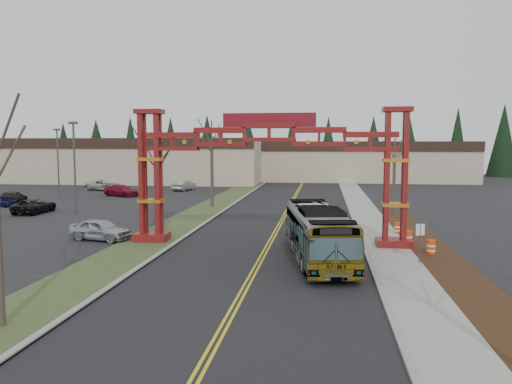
% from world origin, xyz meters
% --- Properties ---
extents(ground, '(200.00, 200.00, 0.00)m').
position_xyz_m(ground, '(0.00, 0.00, 0.00)').
color(ground, black).
rests_on(ground, ground).
extents(road, '(12.00, 110.00, 0.02)m').
position_xyz_m(road, '(0.00, 25.00, 0.01)').
color(road, black).
rests_on(road, ground).
extents(lane_line_left, '(0.12, 100.00, 0.01)m').
position_xyz_m(lane_line_left, '(-0.12, 25.00, 0.03)').
color(lane_line_left, gold).
rests_on(lane_line_left, road).
extents(lane_line_right, '(0.12, 100.00, 0.01)m').
position_xyz_m(lane_line_right, '(0.12, 25.00, 0.03)').
color(lane_line_right, gold).
rests_on(lane_line_right, road).
extents(curb_right, '(0.30, 110.00, 0.15)m').
position_xyz_m(curb_right, '(6.15, 25.00, 0.07)').
color(curb_right, gray).
rests_on(curb_right, ground).
extents(sidewalk_right, '(2.60, 110.00, 0.14)m').
position_xyz_m(sidewalk_right, '(7.60, 25.00, 0.08)').
color(sidewalk_right, gray).
rests_on(sidewalk_right, ground).
extents(landscape_strip, '(2.60, 50.00, 0.12)m').
position_xyz_m(landscape_strip, '(10.20, 10.00, 0.06)').
color(landscape_strip, '#301D10').
rests_on(landscape_strip, ground).
extents(grass_median, '(4.00, 110.00, 0.08)m').
position_xyz_m(grass_median, '(-8.00, 25.00, 0.04)').
color(grass_median, '#314120').
rests_on(grass_median, ground).
extents(curb_left, '(0.30, 110.00, 0.15)m').
position_xyz_m(curb_left, '(-6.15, 25.00, 0.07)').
color(curb_left, gray).
rests_on(curb_left, ground).
extents(gateway_arch, '(18.20, 1.60, 8.90)m').
position_xyz_m(gateway_arch, '(0.00, 18.00, 5.98)').
color(gateway_arch, maroon).
rests_on(gateway_arch, ground).
extents(retail_building_west, '(46.00, 22.30, 7.50)m').
position_xyz_m(retail_building_west, '(-30.00, 71.96, 3.76)').
color(retail_building_west, '#BBA88F').
rests_on(retail_building_west, ground).
extents(retail_building_east, '(38.00, 20.30, 7.00)m').
position_xyz_m(retail_building_east, '(10.00, 79.95, 3.51)').
color(retail_building_east, '#BBA88F').
rests_on(retail_building_east, ground).
extents(conifer_treeline, '(116.10, 5.60, 13.00)m').
position_xyz_m(conifer_treeline, '(0.25, 92.00, 6.49)').
color(conifer_treeline, black).
rests_on(conifer_treeline, ground).
extents(transit_bus, '(4.40, 11.42, 3.10)m').
position_xyz_m(transit_bus, '(3.24, 14.00, 1.55)').
color(transit_bus, '#989A9F').
rests_on(transit_bus, ground).
extents(silver_sedan, '(2.05, 4.98, 1.60)m').
position_xyz_m(silver_sedan, '(2.19, 26.49, 0.80)').
color(silver_sedan, '#A5A8AD').
rests_on(silver_sedan, ground).
extents(parked_car_near_a, '(4.65, 2.69, 1.49)m').
position_xyz_m(parked_car_near_a, '(-11.67, 18.00, 0.74)').
color(parked_car_near_a, '#ABAFB3').
rests_on(parked_car_near_a, ground).
extents(parked_car_near_c, '(2.29, 4.95, 1.37)m').
position_xyz_m(parked_car_near_c, '(-23.89, 29.94, 0.69)').
color(parked_car_near_c, black).
rests_on(parked_car_near_c, ground).
extents(parked_car_mid_a, '(5.30, 3.68, 1.43)m').
position_xyz_m(parked_car_mid_a, '(-21.83, 45.76, 0.71)').
color(parked_car_mid_a, maroon).
rests_on(parked_car_mid_a, ground).
extents(parked_car_mid_b, '(3.94, 2.45, 1.25)m').
position_xyz_m(parked_car_mid_b, '(-30.39, 34.27, 0.63)').
color(parked_car_mid_b, navy).
rests_on(parked_car_mid_b, ground).
extents(parked_car_far_a, '(2.49, 4.68, 1.47)m').
position_xyz_m(parked_car_far_a, '(-16.05, 54.18, 0.73)').
color(parked_car_far_a, '#979A9E').
rests_on(parked_car_far_a, ground).
extents(parked_car_far_b, '(5.60, 3.40, 1.45)m').
position_xyz_m(parked_car_far_b, '(-27.52, 52.99, 0.73)').
color(parked_car_far_b, '#BABABA').
rests_on(parked_car_far_b, ground).
extents(parked_car_far_c, '(3.30, 5.28, 1.43)m').
position_xyz_m(parked_car_far_c, '(-30.32, 36.17, 0.71)').
color(parked_car_far_c, black).
rests_on(parked_car_far_c, ground).
extents(bare_tree_median_mid, '(3.23, 3.23, 7.75)m').
position_xyz_m(bare_tree_median_mid, '(-8.00, 19.09, 5.58)').
color(bare_tree_median_mid, '#382D26').
rests_on(bare_tree_median_mid, ground).
extents(bare_tree_median_far, '(3.41, 3.41, 9.02)m').
position_xyz_m(bare_tree_median_far, '(-8.00, 36.56, 6.72)').
color(bare_tree_median_far, '#382D26').
rests_on(bare_tree_median_far, ground).
extents(bare_tree_right_far, '(2.89, 2.89, 7.17)m').
position_xyz_m(bare_tree_right_far, '(10.00, 33.24, 5.23)').
color(bare_tree_right_far, '#382D26').
rests_on(bare_tree_right_far, ground).
extents(light_pole_near, '(0.75, 0.38, 8.68)m').
position_xyz_m(light_pole_near, '(-19.78, 30.12, 5.02)').
color(light_pole_near, '#3F3F44').
rests_on(light_pole_near, ground).
extents(light_pole_mid, '(0.73, 0.36, 8.41)m').
position_xyz_m(light_pole_mid, '(-27.94, 41.69, 4.86)').
color(light_pole_mid, '#3F3F44').
rests_on(light_pole_mid, ground).
extents(light_pole_far, '(0.79, 0.40, 9.12)m').
position_xyz_m(light_pole_far, '(-23.58, 58.97, 5.27)').
color(light_pole_far, '#3F3F44').
rests_on(light_pole_far, ground).
extents(street_sign, '(0.50, 0.24, 2.30)m').
position_xyz_m(street_sign, '(8.75, 13.49, 1.66)').
color(street_sign, '#3F3F44').
rests_on(street_sign, ground).
extents(barrel_south, '(0.51, 0.51, 0.95)m').
position_xyz_m(barrel_south, '(9.89, 16.10, 0.47)').
color(barrel_south, '#F3430D').
rests_on(barrel_south, ground).
extents(barrel_mid, '(0.58, 0.58, 1.07)m').
position_xyz_m(barrel_mid, '(8.91, 18.39, 0.54)').
color(barrel_mid, '#F3430D').
rests_on(barrel_mid, ground).
extents(barrel_north, '(0.48, 0.48, 0.89)m').
position_xyz_m(barrel_north, '(8.93, 22.96, 0.45)').
color(barrel_north, '#F3430D').
rests_on(barrel_north, ground).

